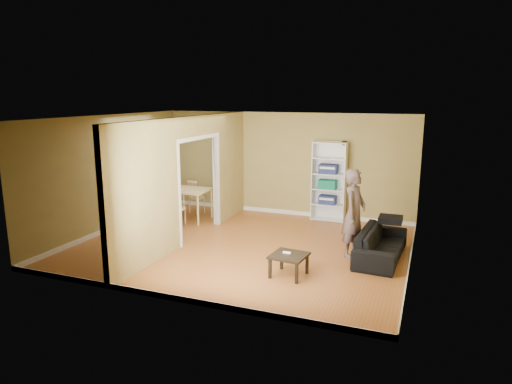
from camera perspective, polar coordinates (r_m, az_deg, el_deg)
room_shell at (r=9.08m, az=-1.63°, el=1.08°), size 6.50×6.50×6.50m
partition at (r=9.60m, az=-8.25°, el=1.57°), size 0.22×5.50×2.60m
wall_speaker at (r=11.14m, az=11.00°, el=6.03°), size 0.10×0.10×0.10m
sofa at (r=8.93m, az=15.39°, el=-5.76°), size 1.94×0.92×0.72m
person at (r=8.75m, az=12.21°, el=-1.68°), size 0.82×0.69×1.98m
bookshelf at (r=11.25m, az=9.18°, el=1.34°), size 0.81×0.36×1.93m
paper_box_navy_a at (r=11.30m, az=8.93°, el=-0.95°), size 0.41×0.26×0.21m
paper_box_teal at (r=11.22m, az=8.91°, el=0.96°), size 0.43×0.28×0.22m
paper_box_navy_b at (r=11.15m, az=9.03°, el=2.87°), size 0.43×0.28×0.22m
coffee_table at (r=7.82m, az=4.14°, el=-8.19°), size 0.58×0.58×0.38m
game_controller at (r=7.85m, az=3.88°, el=-7.55°), size 0.14×0.04×0.03m
dining_table at (r=11.32m, az=-8.96°, el=0.00°), size 1.23×0.82×0.77m
chair_left at (r=11.79m, az=-11.74°, el=-0.46°), size 0.52×0.52×1.05m
chair_near at (r=10.88m, az=-9.79°, el=-1.89°), size 0.47×0.47×0.87m
chair_far at (r=11.96m, az=-7.41°, el=-0.54°), size 0.50×0.50×0.88m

